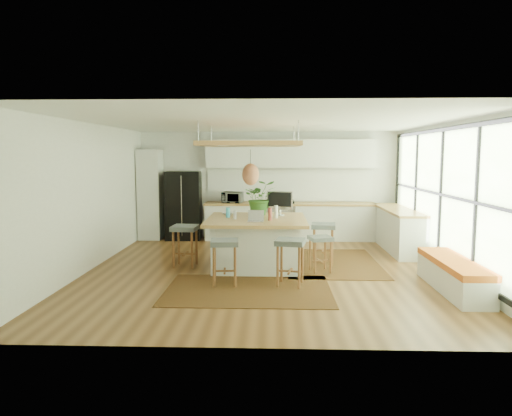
{
  "coord_description": "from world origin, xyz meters",
  "views": [
    {
      "loc": [
        0.12,
        -8.44,
        2.13
      ],
      "look_at": [
        -0.2,
        0.5,
        1.1
      ],
      "focal_mm": 32.83,
      "sensor_mm": 36.0,
      "label": 1
    }
  ],
  "objects_px": {
    "stool_left_side": "(185,248)",
    "microwave": "(232,196)",
    "stool_near_left": "(225,264)",
    "laptop": "(256,215)",
    "stool_right_front": "(320,253)",
    "island": "(257,242)",
    "island_plant": "(260,201)",
    "stool_near_right": "(290,264)",
    "stool_right_back": "(323,245)",
    "monitor": "(280,202)",
    "fridge": "(184,203)"
  },
  "relations": [
    {
      "from": "fridge",
      "to": "stool_right_back",
      "type": "bearing_deg",
      "value": -39.91
    },
    {
      "from": "stool_near_right",
      "to": "island_plant",
      "type": "bearing_deg",
      "value": 107.01
    },
    {
      "from": "stool_near_left",
      "to": "stool_right_back",
      "type": "distance_m",
      "value": 2.44
    },
    {
      "from": "fridge",
      "to": "microwave",
      "type": "relative_size",
      "value": 3.45
    },
    {
      "from": "laptop",
      "to": "island_plant",
      "type": "xyz_separation_m",
      "value": [
        0.05,
        0.95,
        0.15
      ]
    },
    {
      "from": "stool_near_left",
      "to": "monitor",
      "type": "relative_size",
      "value": 1.42
    },
    {
      "from": "stool_left_side",
      "to": "microwave",
      "type": "relative_size",
      "value": 1.58
    },
    {
      "from": "stool_near_right",
      "to": "fridge",
      "type": "bearing_deg",
      "value": 121.32
    },
    {
      "from": "island",
      "to": "stool_near_right",
      "type": "relative_size",
      "value": 2.41
    },
    {
      "from": "stool_left_side",
      "to": "stool_near_right",
      "type": "bearing_deg",
      "value": -32.8
    },
    {
      "from": "stool_near_left",
      "to": "monitor",
      "type": "xyz_separation_m",
      "value": [
        0.92,
        1.69,
        0.83
      ]
    },
    {
      "from": "monitor",
      "to": "fridge",
      "type": "bearing_deg",
      "value": 153.17
    },
    {
      "from": "island",
      "to": "stool_near_left",
      "type": "height_order",
      "value": "island"
    },
    {
      "from": "monitor",
      "to": "island",
      "type": "bearing_deg",
      "value": -117.96
    },
    {
      "from": "stool_right_front",
      "to": "island",
      "type": "bearing_deg",
      "value": 162.56
    },
    {
      "from": "stool_right_back",
      "to": "laptop",
      "type": "xyz_separation_m",
      "value": [
        -1.3,
        -0.86,
        0.7
      ]
    },
    {
      "from": "island",
      "to": "island_plant",
      "type": "xyz_separation_m",
      "value": [
        0.05,
        0.49,
        0.73
      ]
    },
    {
      "from": "stool_right_front",
      "to": "laptop",
      "type": "height_order",
      "value": "laptop"
    },
    {
      "from": "stool_right_front",
      "to": "monitor",
      "type": "bearing_deg",
      "value": 133.0
    },
    {
      "from": "stool_right_back",
      "to": "island_plant",
      "type": "distance_m",
      "value": 1.51
    },
    {
      "from": "microwave",
      "to": "island_plant",
      "type": "height_order",
      "value": "island_plant"
    },
    {
      "from": "stool_left_side",
      "to": "island_plant",
      "type": "bearing_deg",
      "value": 20.12
    },
    {
      "from": "stool_left_side",
      "to": "fridge",
      "type": "bearing_deg",
      "value": 101.19
    },
    {
      "from": "island",
      "to": "microwave",
      "type": "relative_size",
      "value": 3.73
    },
    {
      "from": "microwave",
      "to": "island",
      "type": "bearing_deg",
      "value": -66.97
    },
    {
      "from": "laptop",
      "to": "stool_right_back",
      "type": "bearing_deg",
      "value": 35.96
    },
    {
      "from": "island",
      "to": "island_plant",
      "type": "height_order",
      "value": "island_plant"
    },
    {
      "from": "stool_right_front",
      "to": "monitor",
      "type": "xyz_separation_m",
      "value": [
        -0.73,
        0.78,
        0.83
      ]
    },
    {
      "from": "island",
      "to": "stool_near_right",
      "type": "height_order",
      "value": "island"
    },
    {
      "from": "microwave",
      "to": "stool_right_back",
      "type": "bearing_deg",
      "value": -41.48
    },
    {
      "from": "laptop",
      "to": "microwave",
      "type": "xyz_separation_m",
      "value": [
        -0.7,
        3.29,
        0.04
      ]
    },
    {
      "from": "fridge",
      "to": "island",
      "type": "height_order",
      "value": "fridge"
    },
    {
      "from": "stool_near_left",
      "to": "monitor",
      "type": "bearing_deg",
      "value": 61.49
    },
    {
      "from": "stool_near_left",
      "to": "laptop",
      "type": "bearing_deg",
      "value": 59.74
    },
    {
      "from": "fridge",
      "to": "stool_near_left",
      "type": "distance_m",
      "value": 4.43
    },
    {
      "from": "stool_right_back",
      "to": "monitor",
      "type": "relative_size",
      "value": 1.47
    },
    {
      "from": "fridge",
      "to": "stool_right_front",
      "type": "distance_m",
      "value": 4.51
    },
    {
      "from": "stool_left_side",
      "to": "laptop",
      "type": "distance_m",
      "value": 1.59
    },
    {
      "from": "island",
      "to": "stool_right_front",
      "type": "bearing_deg",
      "value": -17.44
    },
    {
      "from": "stool_left_side",
      "to": "monitor",
      "type": "distance_m",
      "value": 2.04
    },
    {
      "from": "stool_near_left",
      "to": "stool_near_right",
      "type": "relative_size",
      "value": 0.98
    },
    {
      "from": "island_plant",
      "to": "stool_near_right",
      "type": "bearing_deg",
      "value": -72.99
    },
    {
      "from": "stool_right_back",
      "to": "monitor",
      "type": "distance_m",
      "value": 1.2
    },
    {
      "from": "island",
      "to": "stool_right_back",
      "type": "distance_m",
      "value": 1.36
    },
    {
      "from": "island",
      "to": "stool_left_side",
      "type": "relative_size",
      "value": 2.35
    },
    {
      "from": "stool_right_front",
      "to": "microwave",
      "type": "relative_size",
      "value": 1.32
    },
    {
      "from": "fridge",
      "to": "stool_right_front",
      "type": "height_order",
      "value": "fridge"
    },
    {
      "from": "stool_near_right",
      "to": "stool_right_front",
      "type": "xyz_separation_m",
      "value": [
        0.58,
        0.92,
        0.0
      ]
    },
    {
      "from": "monitor",
      "to": "microwave",
      "type": "height_order",
      "value": "monitor"
    },
    {
      "from": "stool_right_back",
      "to": "stool_left_side",
      "type": "relative_size",
      "value": 0.99
    }
  ]
}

